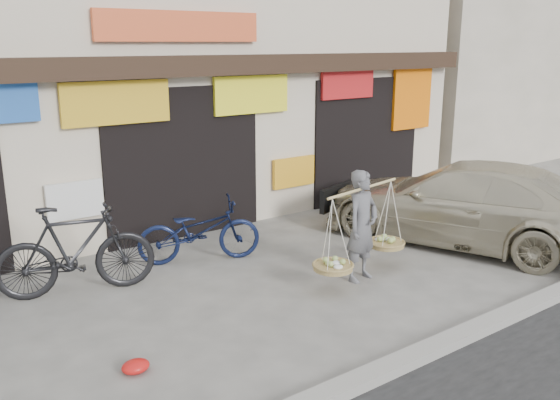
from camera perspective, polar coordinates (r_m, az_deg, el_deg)
ground at (r=8.30m, az=2.46°, el=-9.55°), size 70.00×70.00×0.00m
kerb at (r=6.99m, az=13.04°, el=-14.36°), size 70.00×0.25×0.12m
shophouse_block at (r=13.19m, az=-15.56°, el=14.44°), size 14.00×6.32×7.00m
neighbor_east at (r=22.33m, az=19.22°, el=13.51°), size 12.00×7.00×6.40m
street_vendor at (r=8.80m, az=7.89°, el=-2.88°), size 1.89×0.82×1.66m
bike_1 at (r=8.72m, az=-19.08°, el=-4.57°), size 2.24×1.16×1.30m
bike_2 at (r=9.59m, az=-7.79°, el=-2.95°), size 2.07×1.34×1.03m
suv at (r=10.86m, az=17.13°, el=-0.23°), size 3.59×5.36×1.44m
red_bag at (r=6.78m, az=-13.73°, el=-15.30°), size 0.31×0.25×0.14m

